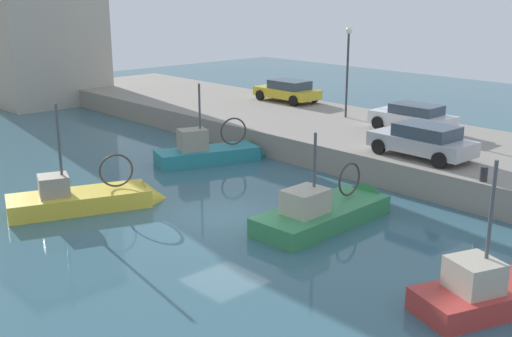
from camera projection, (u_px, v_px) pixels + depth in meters
The scene contains 12 objects.
water_surface at pixel (223, 218), 22.90m from camera, with size 80.00×80.00×0.00m, color #386070.
quay_wall at pixel (408, 149), 30.24m from camera, with size 9.00×56.00×1.20m, color gray.
fishing_boat_green at pixel (329, 218), 22.52m from camera, with size 6.25×2.35×4.28m.
fishing_boat_yellow at pixel (90, 206), 23.88m from camera, with size 6.13×3.57×4.84m.
fishing_boat_red at pixel (510, 298), 16.66m from camera, with size 5.84×3.37×4.72m.
fishing_boat_teal at pixel (213, 159), 30.29m from camera, with size 5.83×3.22×4.51m.
parked_car_yellow at pixel (288, 90), 39.36m from camera, with size 2.13×4.25×1.33m.
parked_car_silver at pixel (423, 140), 26.22m from camera, with size 2.10×4.40×1.40m.
parked_car_white at pixel (413, 117), 31.15m from camera, with size 2.04×4.16×1.34m.
mooring_bollard_mid at pixel (484, 174), 23.06m from camera, with size 0.28×0.28×0.55m, color #2D2D33.
quay_streetlamp at pixel (348, 57), 33.78m from camera, with size 0.36×0.36×4.83m.
waterfront_building_central at pixel (39, 0), 44.27m from camera, with size 7.49×6.94×14.45m.
Camera 1 is at (-13.76, -16.63, 7.95)m, focal length 44.52 mm.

